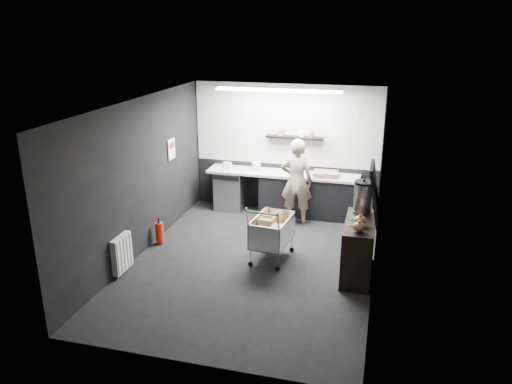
# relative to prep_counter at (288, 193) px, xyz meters

# --- Properties ---
(floor) EXTENTS (5.50, 5.50, 0.00)m
(floor) POSITION_rel_prep_counter_xyz_m (-0.14, -2.42, -0.46)
(floor) COLOR black
(floor) RESTS_ON ground
(ceiling) EXTENTS (5.50, 5.50, 0.00)m
(ceiling) POSITION_rel_prep_counter_xyz_m (-0.14, -2.42, 2.24)
(ceiling) COLOR silver
(ceiling) RESTS_ON wall_back
(wall_back) EXTENTS (5.50, 0.00, 5.50)m
(wall_back) POSITION_rel_prep_counter_xyz_m (-0.14, 0.33, 0.89)
(wall_back) COLOR black
(wall_back) RESTS_ON floor
(wall_front) EXTENTS (5.50, 0.00, 5.50)m
(wall_front) POSITION_rel_prep_counter_xyz_m (-0.14, -5.17, 0.89)
(wall_front) COLOR black
(wall_front) RESTS_ON floor
(wall_left) EXTENTS (0.00, 5.50, 5.50)m
(wall_left) POSITION_rel_prep_counter_xyz_m (-2.14, -2.42, 0.89)
(wall_left) COLOR black
(wall_left) RESTS_ON floor
(wall_right) EXTENTS (0.00, 5.50, 5.50)m
(wall_right) POSITION_rel_prep_counter_xyz_m (1.86, -2.42, 0.89)
(wall_right) COLOR black
(wall_right) RESTS_ON floor
(kitchen_wall_panel) EXTENTS (3.95, 0.02, 1.70)m
(kitchen_wall_panel) POSITION_rel_prep_counter_xyz_m (-0.14, 0.31, 1.39)
(kitchen_wall_panel) COLOR beige
(kitchen_wall_panel) RESTS_ON wall_back
(dado_panel) EXTENTS (3.95, 0.02, 1.00)m
(dado_panel) POSITION_rel_prep_counter_xyz_m (-0.14, 0.31, 0.04)
(dado_panel) COLOR black
(dado_panel) RESTS_ON wall_back
(floating_shelf) EXTENTS (1.20, 0.22, 0.04)m
(floating_shelf) POSITION_rel_prep_counter_xyz_m (0.06, 0.20, 1.16)
(floating_shelf) COLOR black
(floating_shelf) RESTS_ON wall_back
(wall_clock) EXTENTS (0.20, 0.03, 0.20)m
(wall_clock) POSITION_rel_prep_counter_xyz_m (1.26, 0.30, 1.69)
(wall_clock) COLOR silver
(wall_clock) RESTS_ON wall_back
(poster) EXTENTS (0.02, 0.30, 0.40)m
(poster) POSITION_rel_prep_counter_xyz_m (-2.12, -1.12, 1.09)
(poster) COLOR white
(poster) RESTS_ON wall_left
(poster_red_band) EXTENTS (0.02, 0.22, 0.10)m
(poster_red_band) POSITION_rel_prep_counter_xyz_m (-2.11, -1.12, 1.16)
(poster_red_band) COLOR red
(poster_red_band) RESTS_ON poster
(radiator) EXTENTS (0.10, 0.50, 0.60)m
(radiator) POSITION_rel_prep_counter_xyz_m (-2.08, -3.32, -0.11)
(radiator) COLOR silver
(radiator) RESTS_ON wall_left
(ceiling_strip) EXTENTS (2.40, 0.20, 0.04)m
(ceiling_strip) POSITION_rel_prep_counter_xyz_m (-0.14, -0.57, 2.21)
(ceiling_strip) COLOR white
(ceiling_strip) RESTS_ON ceiling
(prep_counter) EXTENTS (3.20, 0.61, 0.90)m
(prep_counter) POSITION_rel_prep_counter_xyz_m (0.00, 0.00, 0.00)
(prep_counter) COLOR black
(prep_counter) RESTS_ON floor
(person) EXTENTS (0.65, 0.44, 1.75)m
(person) POSITION_rel_prep_counter_xyz_m (0.24, -0.45, 0.42)
(person) COLOR beige
(person) RESTS_ON floor
(shopping_cart) EXTENTS (0.65, 0.99, 1.03)m
(shopping_cart) POSITION_rel_prep_counter_xyz_m (0.15, -2.20, 0.04)
(shopping_cart) COLOR silver
(shopping_cart) RESTS_ON floor
(sideboard) EXTENTS (0.53, 1.23, 1.85)m
(sideboard) POSITION_rel_prep_counter_xyz_m (1.62, -2.37, 0.13)
(sideboard) COLOR black
(sideboard) RESTS_ON floor
(fire_extinguisher) EXTENTS (0.15, 0.15, 0.48)m
(fire_extinguisher) POSITION_rel_prep_counter_xyz_m (-1.99, -2.12, -0.22)
(fire_extinguisher) COLOR red
(fire_extinguisher) RESTS_ON floor
(cardboard_box) EXTENTS (0.52, 0.41, 0.10)m
(cardboard_box) POSITION_rel_prep_counter_xyz_m (0.77, -0.05, 0.49)
(cardboard_box) COLOR olive
(cardboard_box) RESTS_ON prep_counter
(pink_tub) EXTENTS (0.19, 0.19, 0.19)m
(pink_tub) POSITION_rel_prep_counter_xyz_m (-0.70, 0.00, 0.54)
(pink_tub) COLOR silver
(pink_tub) RESTS_ON prep_counter
(white_container) EXTENTS (0.17, 0.13, 0.15)m
(white_container) POSITION_rel_prep_counter_xyz_m (-1.34, -0.05, 0.52)
(white_container) COLOR silver
(white_container) RESTS_ON prep_counter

